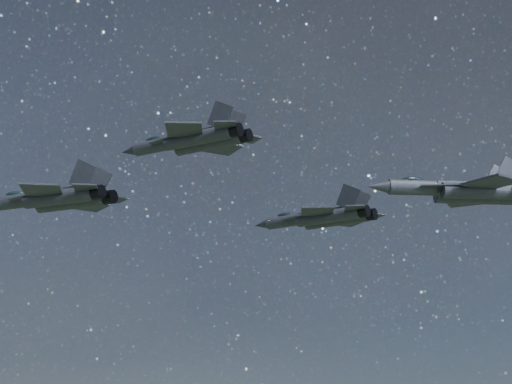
# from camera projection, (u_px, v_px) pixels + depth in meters

# --- Properties ---
(jet_lead) EXTENTS (18.37, 12.69, 4.61)m
(jet_lead) POSITION_uv_depth(u_px,v_px,m) (55.00, 198.00, 76.22)
(jet_lead) COLOR #2D3139
(jet_left) EXTENTS (17.55, 11.67, 4.46)m
(jet_left) POSITION_uv_depth(u_px,v_px,m) (322.00, 217.00, 87.86)
(jet_left) COLOR #2D3139
(jet_right) EXTENTS (15.07, 10.19, 3.79)m
(jet_right) POSITION_uv_depth(u_px,v_px,m) (193.00, 140.00, 66.77)
(jet_right) COLOR #2D3139
(jet_slot) EXTENTS (19.00, 12.70, 4.81)m
(jet_slot) POSITION_uv_depth(u_px,v_px,m) (466.00, 191.00, 77.43)
(jet_slot) COLOR #2D3139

